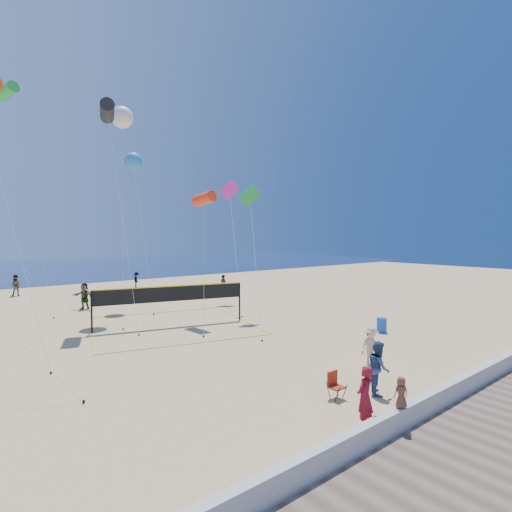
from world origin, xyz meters
TOP-DOWN VIEW (x-y plane):
  - ground at (0.00, 0.00)m, footprint 120.00×120.00m
  - ocean at (0.00, 62.00)m, footprint 140.00×50.00m
  - seawall at (0.00, -3.00)m, footprint 32.00×0.30m
  - boardwalk at (0.00, -5.00)m, footprint 32.00×3.60m
  - woman at (-0.80, -2.38)m, footprint 0.70×0.52m
  - toddler at (-0.04, -3.01)m, footprint 0.49×0.42m
  - bystander_a at (1.64, -1.18)m, footprint 1.09×1.08m
  - bystander_b at (3.95, 0.72)m, footprint 1.13×0.82m
  - far_person_1 at (-1.49, 21.05)m, footprint 1.50×1.74m
  - far_person_2 at (10.09, 20.33)m, footprint 0.59×0.75m
  - far_person_3 at (-4.30, 31.19)m, footprint 1.11×1.01m
  - far_person_4 at (6.19, 30.31)m, footprint 0.75×1.08m
  - camp_chair at (0.20, -0.51)m, footprint 0.47×0.59m
  - trash_barrel at (9.15, 3.63)m, footprint 0.70×0.70m
  - volleyball_net at (0.91, 12.35)m, footprint 10.76×10.65m
  - kite_1 at (-1.30, 16.13)m, footprint 1.43×5.94m
  - kite_2 at (3.42, 12.67)m, footprint 2.94×4.75m
  - kite_4 at (6.24, 11.58)m, footprint 4.50×5.79m
  - kite_5 at (9.19, 18.03)m, footprint 4.73×7.11m
  - kite_6 at (0.42, 18.25)m, footprint 2.97×6.02m
  - kite_7 at (2.14, 20.67)m, footprint 1.37×5.40m
  - kite_8 at (-5.66, 22.58)m, footprint 2.36×4.71m

SIDE VIEW (x-z plane):
  - ground at x=0.00m, z-range 0.00..0.00m
  - ocean at x=0.00m, z-range 0.00..0.03m
  - boardwalk at x=0.00m, z-range 0.00..0.03m
  - seawall at x=0.00m, z-range 0.00..0.60m
  - trash_barrel at x=9.15m, z-range 0.00..0.79m
  - camp_chair at x=0.20m, z-range 0.00..0.97m
  - far_person_4 at x=6.19m, z-range 0.00..1.54m
  - bystander_b at x=3.95m, z-range 0.00..1.58m
  - woman at x=-0.80m, z-range 0.00..1.76m
  - bystander_a at x=1.64m, z-range 0.00..1.77m
  - far_person_2 at x=10.09m, z-range 0.00..1.82m
  - far_person_3 at x=-4.30m, z-range 0.00..1.87m
  - far_person_1 at x=-1.49m, z-range 0.00..1.89m
  - toddler at x=-0.04m, z-range 0.60..1.46m
  - volleyball_net at x=0.91m, z-range 0.43..2.80m
  - kite_4 at x=6.24m, z-range 3.09..11.80m
  - kite_2 at x=3.42m, z-range 3.56..11.64m
  - kite_5 at x=9.19m, z-range 3.61..13.57m
  - kite_7 at x=2.14m, z-range 5.12..16.70m
  - kite_1 at x=-1.30m, z-range 6.16..19.62m
  - kite_6 at x=0.42m, z-range 6.28..20.33m
  - kite_8 at x=-5.66m, z-range 7.16..22.57m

